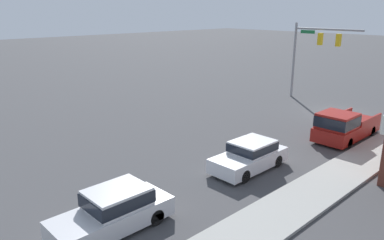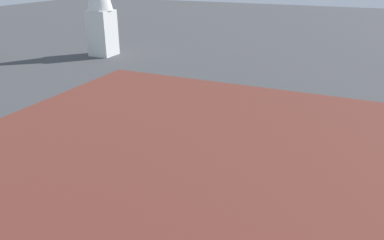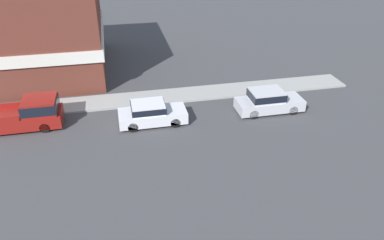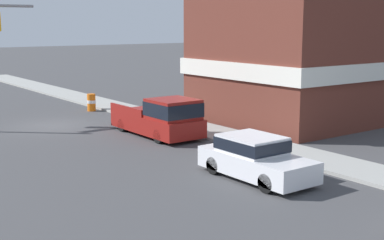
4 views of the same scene
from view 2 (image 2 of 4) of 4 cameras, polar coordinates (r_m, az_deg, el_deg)
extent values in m
cylinder|color=black|center=(20.90, -12.37, -8.03)|extent=(0.22, 0.66, 0.66)
cylinder|color=black|center=(22.08, -9.84, -6.08)|extent=(0.22, 0.66, 0.66)
cylinder|color=black|center=(19.56, -5.67, -9.88)|extent=(0.22, 0.66, 0.66)
cylinder|color=black|center=(20.81, -3.39, -7.65)|extent=(0.22, 0.66, 0.66)
cube|color=silver|center=(20.68, -7.92, -7.33)|extent=(1.89, 4.47, 0.75)
cube|color=silver|center=(20.23, -7.37, -5.84)|extent=(1.74, 2.15, 0.60)
cube|color=black|center=(20.23, -7.37, -5.84)|extent=(1.76, 2.23, 0.42)
cylinder|color=black|center=(26.35, -27.20, -3.50)|extent=(0.22, 0.66, 0.66)
cylinder|color=black|center=(27.28, -24.60, -2.17)|extent=(0.22, 0.66, 0.66)
cylinder|color=black|center=(24.28, -22.80, -4.87)|extent=(0.22, 0.66, 0.66)
cylinder|color=black|center=(25.28, -20.16, -3.36)|extent=(0.22, 0.66, 0.66)
cube|color=silver|center=(25.68, -23.83, -2.99)|extent=(1.88, 4.68, 0.75)
cube|color=silver|center=(25.20, -23.65, -1.61)|extent=(1.73, 2.25, 0.71)
cube|color=black|center=(25.20, -23.65, -1.61)|extent=(1.75, 2.34, 0.50)
cylinder|color=black|center=(16.80, 9.23, -16.25)|extent=(0.22, 0.66, 0.66)
cylinder|color=black|center=(18.30, 10.87, -12.73)|extent=(0.22, 0.66, 0.66)
cylinder|color=black|center=(18.08, 21.83, -14.64)|extent=(0.22, 0.66, 0.66)
cube|color=maroon|center=(17.18, 15.88, -14.77)|extent=(2.13, 5.54, 0.85)
cube|color=maroon|center=(16.84, 11.03, -11.36)|extent=(2.02, 2.11, 0.94)
cube|color=black|center=(16.84, 11.03, -11.36)|extent=(2.04, 2.19, 0.66)
cube|color=maroon|center=(15.97, 19.92, -15.86)|extent=(0.12, 3.14, 0.35)
cube|color=maroon|center=(17.62, 20.56, -12.00)|extent=(0.12, 3.14, 0.35)
cube|color=white|center=(50.14, -13.50, 12.76)|extent=(2.87, 2.87, 5.61)
camera|label=1|loc=(24.97, -56.89, 6.35)|focal=35.00mm
camera|label=3|loc=(37.76, 13.43, 24.72)|focal=35.00mm
camera|label=4|loc=(36.68, -16.17, 13.34)|focal=50.00mm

